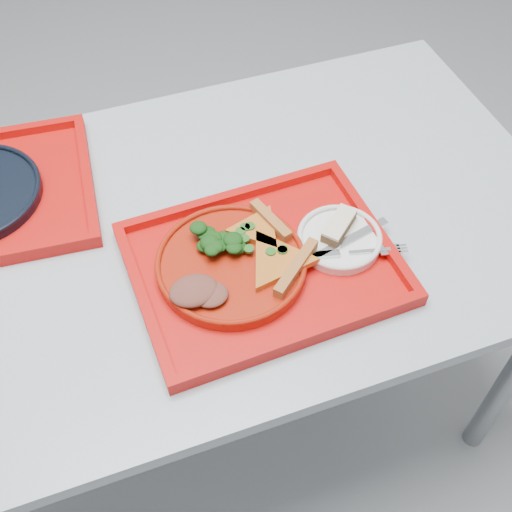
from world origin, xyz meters
name	(u,v)px	position (x,y,z in m)	size (l,w,h in m)	color
ground	(181,418)	(0.00, 0.00, 0.00)	(10.00, 10.00, 0.00)	#989AA0
table	(148,268)	(0.00, 0.00, 0.68)	(1.60, 0.80, 0.75)	#9AA3AD
tray_main	(263,266)	(0.19, -0.13, 0.76)	(0.45, 0.35, 0.01)	red
dinner_plate	(231,265)	(0.13, -0.12, 0.77)	(0.26, 0.26, 0.02)	#A31D0A
side_plate	(339,240)	(0.33, -0.13, 0.77)	(0.15, 0.15, 0.01)	white
pizza_slice_a	(277,259)	(0.21, -0.15, 0.79)	(0.15, 0.13, 0.02)	orange
pizza_slice_b	(257,228)	(0.20, -0.07, 0.79)	(0.12, 0.10, 0.02)	orange
salad_heap	(214,239)	(0.11, -0.08, 0.80)	(0.08, 0.07, 0.04)	black
meat_portion	(194,291)	(0.05, -0.16, 0.79)	(0.08, 0.07, 0.02)	brown
dessert_bar	(339,226)	(0.34, -0.11, 0.79)	(0.08, 0.08, 0.02)	#462717
knife	(346,241)	(0.34, -0.14, 0.78)	(0.18, 0.02, 0.01)	silver
fork	(348,253)	(0.33, -0.17, 0.78)	(0.18, 0.02, 0.01)	silver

